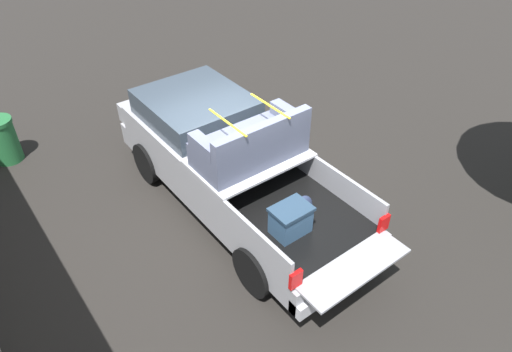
# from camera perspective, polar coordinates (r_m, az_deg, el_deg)

# --- Properties ---
(ground_plane) EXTENTS (40.00, 40.00, 0.00)m
(ground_plane) POSITION_cam_1_polar(r_m,az_deg,el_deg) (8.93, -2.34, -3.68)
(ground_plane) COLOR black
(pickup_truck) EXTENTS (6.05, 2.06, 2.23)m
(pickup_truck) POSITION_cam_1_polar(r_m,az_deg,el_deg) (8.57, -3.93, 2.37)
(pickup_truck) COLOR gray
(pickup_truck) RESTS_ON ground_plane
(trash_can) EXTENTS (0.60, 0.60, 0.98)m
(trash_can) POSITION_cam_1_polar(r_m,az_deg,el_deg) (11.16, -28.39, 3.88)
(trash_can) COLOR #1E592D
(trash_can) RESTS_ON ground_plane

